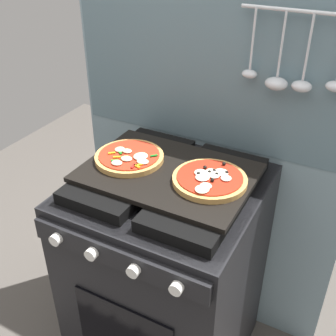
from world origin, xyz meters
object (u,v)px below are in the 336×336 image
object	(u,v)px
stove	(168,275)
pizza_right	(209,180)
baking_tray	(168,173)
pizza_left	(130,157)

from	to	relation	value
stove	pizza_right	bearing A→B (deg)	-1.45
stove	baking_tray	world-z (taller)	baking_tray
stove	baking_tray	xyz separation A→B (m)	(0.00, 0.00, 0.46)
pizza_left	pizza_right	bearing A→B (deg)	-0.96
baking_tray	pizza_left	size ratio (longest dim) A/B	2.34
pizza_left	baking_tray	bearing A→B (deg)	0.18
pizza_right	pizza_left	bearing A→B (deg)	179.04
pizza_right	baking_tray	bearing A→B (deg)	177.91
baking_tray	pizza_right	xyz separation A→B (m)	(0.14, -0.01, 0.02)
baking_tray	pizza_left	bearing A→B (deg)	-179.82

